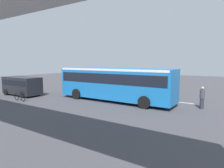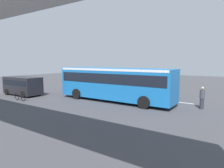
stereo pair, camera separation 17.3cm
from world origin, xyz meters
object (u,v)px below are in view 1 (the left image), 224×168
at_px(parked_van, 22,85).
at_px(pedestrian, 202,98).
at_px(bicycle_black, 20,97).
at_px(traffic_sign, 81,76).
at_px(city_bus, 114,81).

xyz_separation_m(parked_van, pedestrian, (-17.88, -4.21, -0.30)).
bearing_deg(pedestrian, bicycle_black, 22.09).
distance_m(pedestrian, traffic_sign, 14.59).
xyz_separation_m(city_bus, parked_van, (10.34, 2.98, -0.70)).
relative_size(city_bus, pedestrian, 6.44).
height_order(bicycle_black, pedestrian, pedestrian).
bearing_deg(city_bus, pedestrian, -170.80).
distance_m(city_bus, pedestrian, 7.71).
relative_size(city_bus, parked_van, 2.40).
bearing_deg(bicycle_black, pedestrian, -157.91).
distance_m(city_bus, parked_van, 10.78).
height_order(city_bus, traffic_sign, city_bus).
relative_size(pedestrian, traffic_sign, 0.64).
xyz_separation_m(bicycle_black, traffic_sign, (-0.73, -7.87, 1.52)).
height_order(city_bus, parked_van, city_bus).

